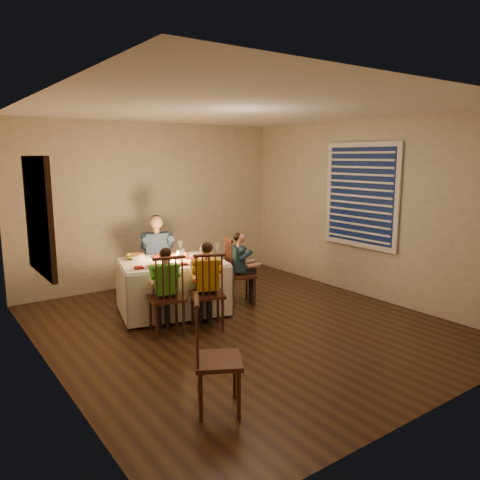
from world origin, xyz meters
TOP-DOWN VIEW (x-y plane):
  - ground at (0.00, 0.00)m, footprint 5.00×5.00m
  - wall_left at (-2.25, 0.00)m, footprint 0.02×5.00m
  - wall_right at (2.25, 0.00)m, footprint 0.02×5.00m
  - wall_back at (0.00, 2.50)m, footprint 4.50×0.02m
  - ceiling at (0.00, 0.00)m, footprint 5.00×5.00m
  - dining_table at (-0.47, 0.95)m, footprint 1.56×1.28m
  - chair_adult at (-0.34, 1.67)m, footprint 0.49×0.48m
  - chair_near_left at (-0.88, 0.32)m, footprint 0.46×0.45m
  - chair_near_right at (-0.40, 0.18)m, footprint 0.51×0.50m
  - chair_end at (0.47, 0.72)m, footprint 0.48×0.49m
  - chair_extra at (-1.30, -1.46)m, footprint 0.52×0.53m
  - adult at (-0.34, 1.67)m, footprint 0.55×0.53m
  - child_green at (-0.88, 0.32)m, footprint 0.39×0.37m
  - child_yellow at (-0.40, 0.18)m, footprint 0.45×0.44m
  - child_teal at (0.47, 0.72)m, footprint 0.39×0.41m
  - setting_adult at (-0.36, 1.22)m, footprint 0.31×0.31m
  - setting_green at (-0.83, 0.75)m, footprint 0.31×0.31m
  - setting_yellow at (-0.28, 0.62)m, footprint 0.31×0.31m
  - setting_teal at (-0.02, 0.80)m, footprint 0.31×0.31m
  - candle_left at (-0.56, 0.97)m, footprint 0.06×0.06m
  - candle_right at (-0.39, 0.93)m, footprint 0.06×0.06m
  - squash at (-0.91, 1.35)m, footprint 0.09×0.09m
  - orange_fruit at (-0.26, 0.95)m, footprint 0.08×0.08m
  - serving_bowl at (-0.81, 1.32)m, footprint 0.28×0.28m
  - wall_mirror at (-2.22, 0.30)m, footprint 0.06×0.95m
  - window_blinds at (2.21, 0.10)m, footprint 0.07×1.34m

SIDE VIEW (x-z plane):
  - ground at x=0.00m, z-range 0.00..0.00m
  - chair_adult at x=-0.34m, z-range -0.48..0.48m
  - chair_near_left at x=-0.88m, z-range -0.48..0.48m
  - chair_near_right at x=-0.40m, z-range -0.48..0.48m
  - chair_end at x=0.47m, z-range -0.48..0.48m
  - chair_extra at x=-1.30m, z-range -0.48..0.48m
  - adult at x=-0.34m, z-range -0.62..0.62m
  - child_green at x=-0.88m, z-range -0.52..0.52m
  - child_yellow at x=-0.40m, z-range -0.54..0.54m
  - child_teal at x=0.47m, z-range -0.51..0.51m
  - dining_table at x=-0.47m, z-range 0.17..0.84m
  - setting_adult at x=-0.36m, z-range 0.71..0.73m
  - setting_green at x=-0.83m, z-range 0.71..0.73m
  - setting_yellow at x=-0.28m, z-range 0.71..0.73m
  - setting_teal at x=-0.02m, z-range 0.71..0.73m
  - serving_bowl at x=-0.81m, z-range 0.71..0.77m
  - orange_fruit at x=-0.26m, z-range 0.71..0.79m
  - squash at x=-0.91m, z-range 0.71..0.80m
  - candle_left at x=-0.56m, z-range 0.71..0.81m
  - candle_right at x=-0.39m, z-range 0.71..0.81m
  - wall_left at x=-2.25m, z-range 0.00..2.60m
  - wall_right at x=2.25m, z-range 0.00..2.60m
  - wall_back at x=0.00m, z-range 0.00..2.60m
  - wall_mirror at x=-2.22m, z-range 0.92..2.08m
  - window_blinds at x=2.21m, z-range 0.73..2.27m
  - ceiling at x=0.00m, z-range 2.60..2.60m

